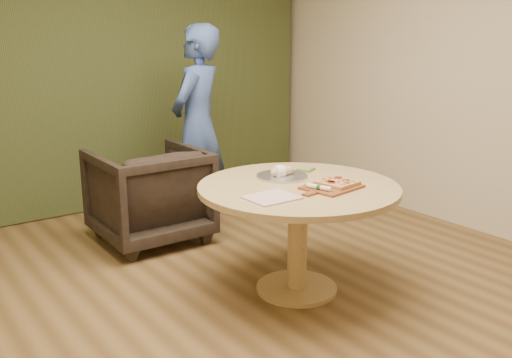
{
  "coord_description": "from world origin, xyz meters",
  "views": [
    {
      "loc": [
        -1.92,
        -2.48,
        1.73
      ],
      "look_at": [
        0.05,
        0.25,
        0.85
      ],
      "focal_mm": 40.0,
      "sensor_mm": 36.0,
      "label": 1
    }
  ],
  "objects": [
    {
      "name": "green_packet",
      "position": [
        0.71,
        0.55,
        0.76
      ],
      "size": [
        0.15,
        0.14,
        0.02
      ],
      "primitive_type": "cube",
      "rotation": [
        0.0,
        0.0,
        0.44
      ],
      "color": "#59662E",
      "rests_on": "pedestal_table"
    },
    {
      "name": "newspaper",
      "position": [
        0.09,
        0.14,
        0.76
      ],
      "size": [
        0.3,
        0.25,
        0.01
      ],
      "primitive_type": "cube",
      "rotation": [
        0.0,
        0.0,
        0.01
      ],
      "color": "white",
      "rests_on": "pedestal_table"
    },
    {
      "name": "bread_roll",
      "position": [
        0.44,
        0.5,
        0.79
      ],
      "size": [
        0.19,
        0.09,
        0.09
      ],
      "color": "#D5B081",
      "rests_on": "serving_tray"
    },
    {
      "name": "curtain",
      "position": [
        0.0,
        2.9,
        1.4
      ],
      "size": [
        4.8,
        0.14,
        2.78
      ],
      "primitive_type": "cube",
      "color": "#303A1A",
      "rests_on": "ground"
    },
    {
      "name": "flatbread_pizza",
      "position": [
        0.59,
        0.1,
        0.78
      ],
      "size": [
        0.25,
        0.25,
        0.04
      ],
      "rotation": [
        0.0,
        0.0,
        0.16
      ],
      "color": "tan",
      "rests_on": "pizza_paddle"
    },
    {
      "name": "room_shell",
      "position": [
        0.0,
        0.0,
        1.4
      ],
      "size": [
        5.04,
        6.04,
        2.84
      ],
      "color": "brown",
      "rests_on": "ground"
    },
    {
      "name": "cutlery_roll",
      "position": [
        0.41,
        0.08,
        0.78
      ],
      "size": [
        0.08,
        0.2,
        0.03
      ],
      "rotation": [
        0.0,
        0.0,
        0.31
      ],
      "color": "white",
      "rests_on": "pizza_paddle"
    },
    {
      "name": "serving_tray",
      "position": [
        0.45,
        0.5,
        0.76
      ],
      "size": [
        0.36,
        0.36,
        0.02
      ],
      "color": "silver",
      "rests_on": "pedestal_table"
    },
    {
      "name": "pedestal_table",
      "position": [
        0.42,
        0.28,
        0.61
      ],
      "size": [
        1.33,
        1.33,
        0.75
      ],
      "rotation": [
        0.0,
        0.0,
        0.13
      ],
      "color": "tan",
      "rests_on": "ground"
    },
    {
      "name": "person_standing",
      "position": [
        0.64,
        1.97,
        0.9
      ],
      "size": [
        0.78,
        0.72,
        1.8
      ],
      "primitive_type": "imported",
      "rotation": [
        0.0,
        0.0,
        3.71
      ],
      "color": "#37518D",
      "rests_on": "ground"
    },
    {
      "name": "pizza_paddle",
      "position": [
        0.53,
        0.09,
        0.76
      ],
      "size": [
        0.47,
        0.33,
        0.01
      ],
      "rotation": [
        0.0,
        0.0,
        0.16
      ],
      "color": "brown",
      "rests_on": "pedestal_table"
    },
    {
      "name": "armchair",
      "position": [
        0.03,
        1.76,
        0.44
      ],
      "size": [
        0.86,
        0.81,
        0.88
      ],
      "primitive_type": "imported",
      "rotation": [
        0.0,
        0.0,
        3.14
      ],
      "color": "black",
      "rests_on": "ground"
    }
  ]
}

